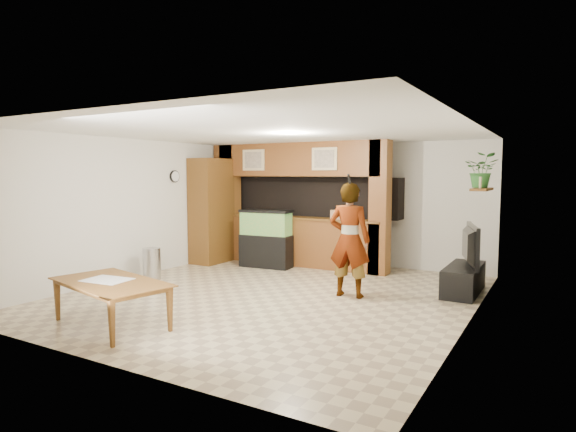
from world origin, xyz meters
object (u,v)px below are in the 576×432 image
Objects in this scene: aquarium at (266,239)px; person at (349,240)px; television at (465,245)px; dining_table at (109,304)px; pantry_cabinet at (211,211)px.

person is at bearing -34.46° from aquarium.
dining_table is at bearing 122.25° from television.
pantry_cabinet is 1.93× the size of television.
television is 0.65× the size of person.
pantry_cabinet is 4.64m from dining_table.
dining_table is (-3.63, -4.08, -0.50)m from television.
person is (3.80, -1.29, -0.23)m from pantry_cabinet.
television is at bearing 61.28° from dining_table.
pantry_cabinet is 1.90× the size of aquarium.
pantry_cabinet is 1.47m from aquarium.
person is at bearing -18.74° from pantry_cabinet.
aquarium is 4.35m from dining_table.
aquarium is 0.66× the size of person.
pantry_cabinet reaches higher than dining_table.
person is (-1.55, -1.14, 0.12)m from television.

